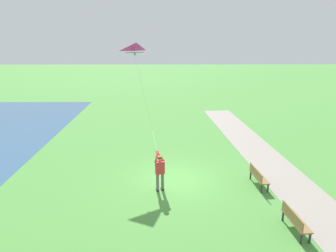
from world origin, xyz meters
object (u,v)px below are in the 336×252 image
at_px(person_kite_flyer, 160,170).
at_px(park_bench_near_walkway, 258,176).
at_px(flying_kite, 136,51).
at_px(park_bench_far_walkway, 295,219).

distance_m(person_kite_flyer, park_bench_near_walkway, 4.71).
distance_m(person_kite_flyer, flying_kite, 6.94).
bearing_deg(park_bench_far_walkway, flying_kite, -50.59).
bearing_deg(park_bench_near_walkway, person_kite_flyer, 4.89).
bearing_deg(flying_kite, park_bench_far_walkway, 129.41).
distance_m(flying_kite, park_bench_near_walkway, 9.20).
bearing_deg(person_kite_flyer, park_bench_near_walkway, -175.11).
bearing_deg(park_bench_near_walkway, park_bench_far_walkway, 94.74).
distance_m(person_kite_flyer, park_bench_far_walkway, 5.86).
relative_size(person_kite_flyer, park_bench_far_walkway, 1.19).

